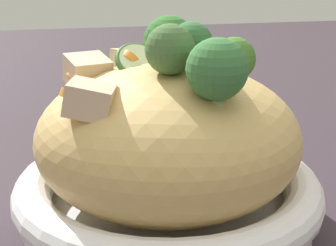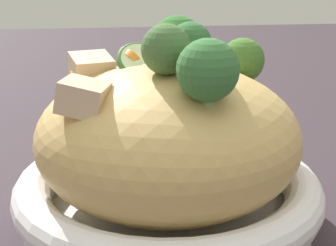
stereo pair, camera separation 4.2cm
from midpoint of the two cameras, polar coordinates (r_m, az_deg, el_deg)
ground_plane at (r=0.46m, az=-2.67°, el=-11.62°), size 3.00×3.00×0.00m
serving_bowl at (r=0.44m, az=-2.72°, el=-8.54°), size 0.27×0.27×0.05m
noodle_heap at (r=0.42m, az=-2.84°, el=-1.66°), size 0.23×0.23×0.13m
broccoli_florets at (r=0.43m, az=0.05°, el=8.19°), size 0.14×0.20×0.08m
carrot_coins at (r=0.41m, az=-9.19°, el=5.70°), size 0.11×0.08×0.04m
zucchini_slices at (r=0.45m, az=-3.84°, el=7.05°), size 0.09×0.10×0.04m
chicken_chunks at (r=0.43m, az=-10.13°, el=5.35°), size 0.09×0.17×0.04m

